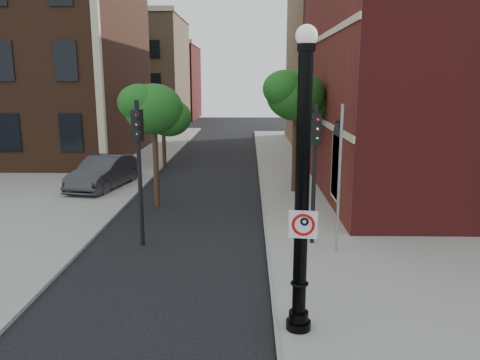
{
  "coord_description": "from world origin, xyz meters",
  "views": [
    {
      "loc": [
        1.43,
        -9.68,
        5.49
      ],
      "look_at": [
        1.21,
        2.0,
        2.98
      ],
      "focal_mm": 35.0,
      "sensor_mm": 36.0,
      "label": 1
    }
  ],
  "objects_px": {
    "parked_car": "(104,172)",
    "traffic_signal_right": "(315,153)",
    "traffic_signal_left": "(139,149)",
    "lamppost": "(302,201)",
    "no_parking_sign": "(303,224)"
  },
  "relations": [
    {
      "from": "no_parking_sign",
      "to": "parked_car",
      "type": "bearing_deg",
      "value": 128.64
    },
    {
      "from": "parked_car",
      "to": "traffic_signal_right",
      "type": "distance_m",
      "value": 12.84
    },
    {
      "from": "no_parking_sign",
      "to": "traffic_signal_left",
      "type": "distance_m",
      "value": 7.42
    },
    {
      "from": "no_parking_sign",
      "to": "traffic_signal_left",
      "type": "relative_size",
      "value": 0.12
    },
    {
      "from": "no_parking_sign",
      "to": "parked_car",
      "type": "xyz_separation_m",
      "value": [
        -8.51,
        14.02,
        -1.72
      ]
    },
    {
      "from": "traffic_signal_left",
      "to": "traffic_signal_right",
      "type": "height_order",
      "value": "traffic_signal_left"
    },
    {
      "from": "lamppost",
      "to": "no_parking_sign",
      "type": "height_order",
      "value": "lamppost"
    },
    {
      "from": "parked_car",
      "to": "traffic_signal_left",
      "type": "distance_m",
      "value": 9.47
    },
    {
      "from": "traffic_signal_left",
      "to": "traffic_signal_right",
      "type": "distance_m",
      "value": 5.72
    },
    {
      "from": "lamppost",
      "to": "traffic_signal_left",
      "type": "relative_size",
      "value": 1.34
    },
    {
      "from": "parked_car",
      "to": "traffic_signal_right",
      "type": "bearing_deg",
      "value": -30.15
    },
    {
      "from": "lamppost",
      "to": "no_parking_sign",
      "type": "xyz_separation_m",
      "value": [
        0.02,
        -0.17,
        -0.45
      ]
    },
    {
      "from": "parked_car",
      "to": "traffic_signal_left",
      "type": "bearing_deg",
      "value": -54.55
    },
    {
      "from": "lamppost",
      "to": "traffic_signal_left",
      "type": "distance_m",
      "value": 7.25
    },
    {
      "from": "parked_car",
      "to": "traffic_signal_right",
      "type": "xyz_separation_m",
      "value": [
        9.52,
        -8.3,
        2.33
      ]
    }
  ]
}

